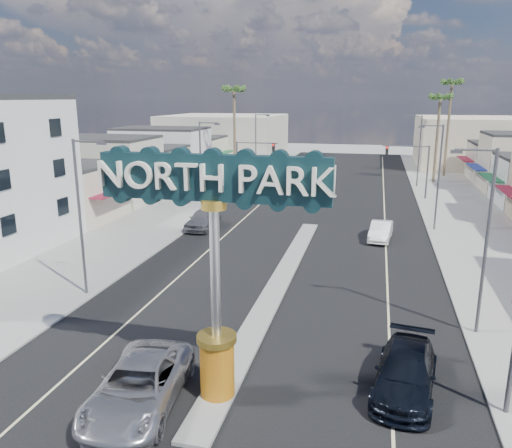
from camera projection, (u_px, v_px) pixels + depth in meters
The scene contains 25 objects.
ground at pixel (312, 223), 45.54m from camera, with size 160.00×160.00×0.00m, color gray.
road at pixel (312, 223), 45.54m from camera, with size 20.00×120.00×0.01m, color black.
median_island at pixel (278, 285), 30.45m from camera, with size 1.30×30.00×0.16m, color gray.
sidewalk_left at pixel (169, 214), 48.71m from camera, with size 8.00×120.00×0.12m, color gray.
sidewalk_right at pixel (476, 232), 42.34m from camera, with size 8.00×120.00×0.12m, color gray.
storefront_row_left at pixel (135, 164), 62.50m from camera, with size 12.00×42.00×6.00m, color beige.
backdrop_far_left at pixel (225, 137), 91.94m from camera, with size 20.00×20.00×8.00m, color #B7B29E.
backdrop_far_right at pixel (481, 142), 81.93m from camera, with size 20.00×20.00×8.00m, color beige.
gateway_sign at pixel (215, 250), 17.68m from camera, with size 8.20×1.50×9.15m.
traffic_signal_left at pixel (252, 157), 59.75m from camera, with size 5.09×0.45×6.00m.
traffic_signal_right at pixel (411, 161), 55.57m from camera, with size 5.09×0.45×6.00m.
streetlight_l_near at pixel (82, 210), 27.82m from camera, with size 2.03×0.22×9.00m.
streetlight_l_mid at pixel (202, 164), 46.66m from camera, with size 2.03×0.22×9.00m.
streetlight_l_far at pixel (257, 144), 67.38m from camera, with size 2.03×0.22×9.00m.
streetlight_r_near at pixel (484, 233), 23.07m from camera, with size 2.03×0.22×9.00m.
streetlight_r_mid at pixel (437, 172), 41.91m from camera, with size 2.03×0.22×9.00m.
streetlight_r_far at pixel (418, 147), 62.63m from camera, with size 2.03×0.22×9.00m.
palm_left_far at pixel (234, 95), 64.49m from camera, with size 2.60×2.60×13.10m.
palm_right_mid at pixel (440, 102), 64.45m from camera, with size 2.60×2.60×12.10m.
palm_right_far at pixel (452, 88), 69.20m from camera, with size 2.60×2.60×14.10m.
suv_left at pixel (139, 386), 18.37m from camera, with size 2.88×6.25×1.74m, color #AAAAAF.
suv_right at pixel (406, 372), 19.41m from camera, with size 2.23×5.48×1.59m, color black.
car_parked_left at pixel (203, 219), 43.49m from camera, with size 2.05×5.09×1.73m, color slate.
car_parked_right at pixel (381, 231), 40.13m from camera, with size 1.57×4.51×1.49m, color white.
city_bus at pixel (284, 182), 58.50m from camera, with size 2.61×11.16×3.11m, color silver.
Camera 1 is at (5.40, -14.11, 11.19)m, focal length 35.00 mm.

